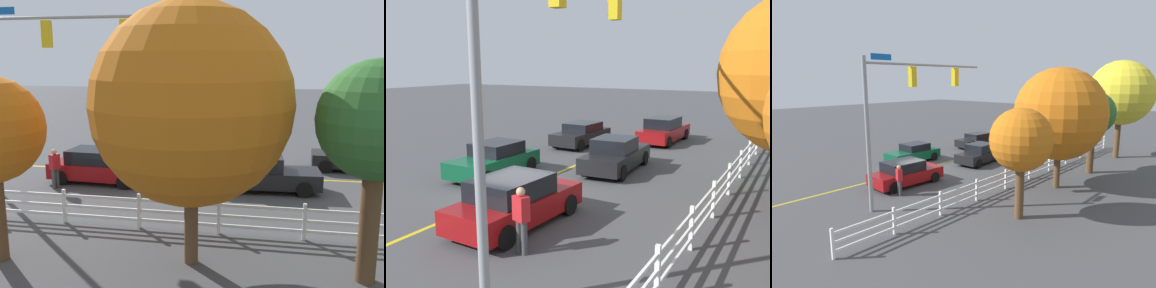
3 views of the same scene
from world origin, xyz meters
TOP-DOWN VIEW (x-y plane):
  - ground_plane at (0.00, 0.00)m, footprint 120.00×120.00m
  - lane_center_stripe at (-4.00, 0.00)m, footprint 28.00×0.16m
  - signal_assembly at (4.53, 4.14)m, footprint 7.82×0.38m
  - car_0 at (-8.55, -2.07)m, footprint 4.05×1.97m
  - car_1 at (-4.27, 1.98)m, footprint 4.54×2.06m
  - car_2 at (2.98, 2.06)m, footprint 4.39×2.08m
  - car_3 at (-11.84, 1.69)m, footprint 4.74×1.94m
  - car_4 at (-1.00, -2.03)m, footprint 4.13×1.93m
  - pedestrian at (4.41, 3.35)m, footprint 0.37×0.46m
  - white_rail_fence at (-3.00, 6.92)m, footprint 26.10×0.10m

SIDE VIEW (x-z plane):
  - ground_plane at x=0.00m, z-range 0.00..0.00m
  - lane_center_stripe at x=-4.00m, z-range 0.00..0.01m
  - white_rail_fence at x=-3.00m, z-range 0.03..1.18m
  - car_0 at x=-8.55m, z-range 0.00..1.30m
  - car_4 at x=-1.00m, z-range -0.03..1.38m
  - car_1 at x=-4.27m, z-range -0.05..1.43m
  - car_3 at x=-11.84m, z-range -0.03..1.46m
  - car_2 at x=2.98m, z-range -0.02..1.46m
  - pedestrian at x=4.41m, z-range 0.08..1.77m
  - signal_assembly at x=4.53m, z-range 1.50..8.84m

